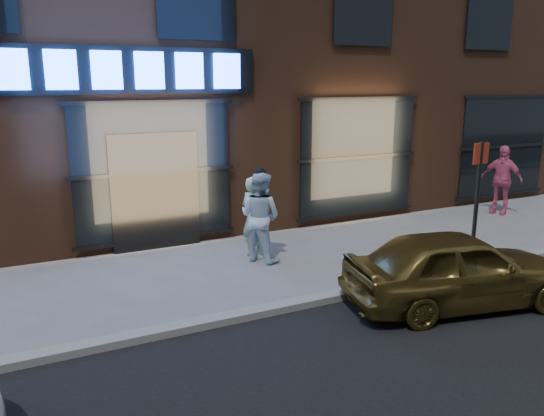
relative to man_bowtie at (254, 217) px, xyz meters
The scene contains 8 objects.
ground 3.07m from the man_bowtie, 122.01° to the right, with size 90.00×90.00×0.00m, color slate.
curb 3.06m from the man_bowtie, 122.01° to the right, with size 60.00×0.25×0.12m, color gray.
storefront_building 7.16m from the man_bowtie, 106.00° to the left, with size 30.20×8.28×10.30m.
man_bowtie is the anchor object (origin of this frame).
man_cap 0.24m from the man_bowtie, 82.52° to the right, with size 0.85×0.66×1.75m, color silver.
passerby 7.28m from the man_bowtie, ahead, with size 1.05×0.44×1.80m, color #DD5B84.
gold_sedan 3.98m from the man_bowtie, 62.14° to the right, with size 1.42×3.54×1.21m, color brown.
sign_post 4.16m from the man_bowtie, 35.89° to the right, with size 0.38×0.08×2.37m.
Camera 1 is at (-2.53, -6.63, 3.40)m, focal length 35.00 mm.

